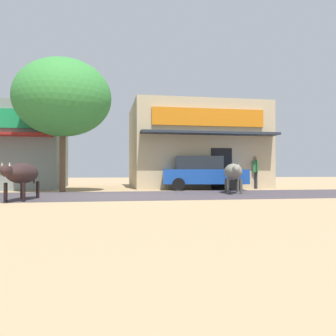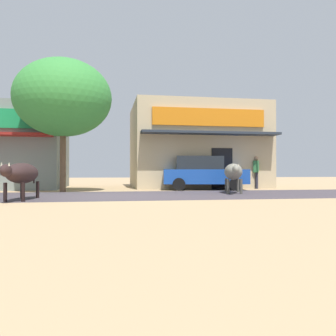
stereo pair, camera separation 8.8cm
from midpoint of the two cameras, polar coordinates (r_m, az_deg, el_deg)
ground at (r=13.47m, az=-7.96°, el=-4.39°), size 80.00×80.00×0.00m
asphalt_road at (r=13.47m, az=-7.96°, el=-4.38°), size 72.00×5.23×0.00m
storefront_right_club at (r=20.95m, az=4.59°, el=3.43°), size 7.35×6.49×4.71m
roadside_tree at (r=16.59m, az=-16.35°, el=10.72°), size 4.25×4.25×5.85m
parked_hatchback_car at (r=17.53m, az=5.80°, el=-0.75°), size 4.28×2.33×1.64m
cow_near_brown at (r=12.11m, az=-22.22°, el=-0.82°), size 0.95×2.87×1.17m
cow_far_dark at (r=15.01m, az=10.61°, el=-0.63°), size 1.30×2.73×1.23m
pedestrian_by_shop at (r=19.12m, az=14.07°, el=-0.25°), size 0.40×0.61×1.70m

